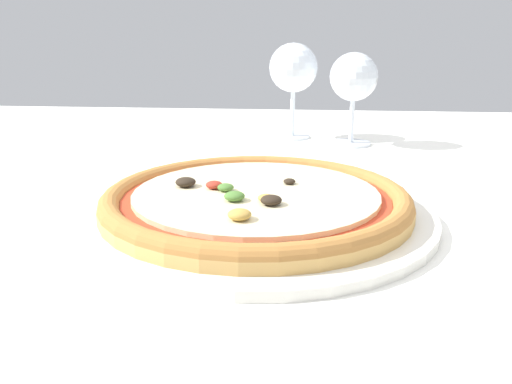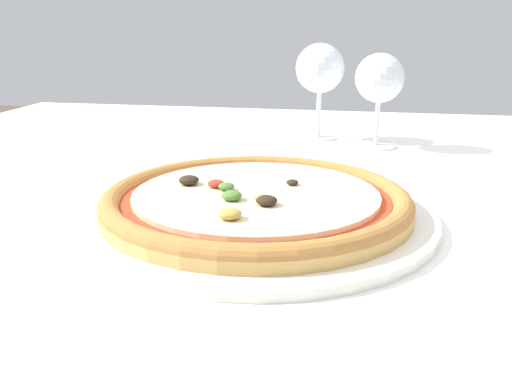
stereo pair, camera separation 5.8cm
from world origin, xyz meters
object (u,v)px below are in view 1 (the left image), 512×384
(pizza_plate, at_px, (256,204))
(wine_glass_far_right, at_px, (293,70))
(wine_glass_far_left, at_px, (354,80))
(dining_table, at_px, (277,224))

(pizza_plate, xyz_separation_m, wine_glass_far_right, (0.03, 0.43, 0.10))
(wine_glass_far_left, height_order, wine_glass_far_right, wine_glass_far_right)
(dining_table, xyz_separation_m, wine_glass_far_right, (0.01, 0.24, 0.19))
(dining_table, relative_size, pizza_plate, 3.81)
(pizza_plate, bearing_deg, wine_glass_far_right, 86.41)
(pizza_plate, bearing_deg, wine_glass_far_left, 71.83)
(wine_glass_far_left, bearing_deg, dining_table, -120.63)
(pizza_plate, relative_size, wine_glass_far_left, 2.46)
(dining_table, distance_m, pizza_plate, 0.21)
(dining_table, xyz_separation_m, pizza_plate, (-0.01, -0.19, 0.09))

